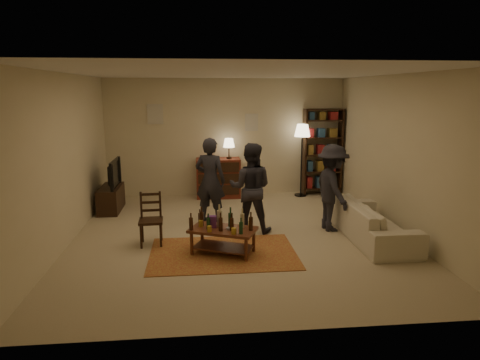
{
  "coord_description": "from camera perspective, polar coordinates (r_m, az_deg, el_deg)",
  "views": [
    {
      "loc": [
        -0.67,
        -6.92,
        2.43
      ],
      "look_at": [
        0.04,
        0.1,
        0.94
      ],
      "focal_mm": 32.0,
      "sensor_mm": 36.0,
      "label": 1
    }
  ],
  "objects": [
    {
      "name": "dining_chair",
      "position": [
        6.99,
        -11.8,
        -4.87
      ],
      "size": [
        0.39,
        0.39,
        0.86
      ],
      "rotation": [
        0.0,
        0.0,
        0.05
      ],
      "color": "#311C10",
      "rests_on": "ground"
    },
    {
      "name": "floor_lamp",
      "position": [
        9.91,
        8.3,
        5.9
      ],
      "size": [
        0.36,
        0.36,
        1.67
      ],
      "color": "black",
      "rests_on": "ground"
    },
    {
      "name": "room_shell",
      "position": [
        9.92,
        -5.69,
        8.26
      ],
      "size": [
        6.0,
        6.0,
        6.0
      ],
      "color": "beige",
      "rests_on": "ground"
    },
    {
      "name": "bookshelf",
      "position": [
        10.22,
        10.89,
        3.82
      ],
      "size": [
        0.9,
        0.34,
        2.02
      ],
      "color": "#311C10",
      "rests_on": "ground"
    },
    {
      "name": "dresser",
      "position": [
        9.84,
        -2.87,
        0.41
      ],
      "size": [
        1.0,
        0.5,
        1.36
      ],
      "color": "maroon",
      "rests_on": "ground"
    },
    {
      "name": "person_right",
      "position": [
        7.38,
        1.41,
        -1.05
      ],
      "size": [
        0.88,
        0.76,
        1.56
      ],
      "primitive_type": "imported",
      "rotation": [
        0.0,
        0.0,
        2.89
      ],
      "color": "#2A2A32",
      "rests_on": "ground"
    },
    {
      "name": "tv_stand",
      "position": [
        9.13,
        -16.84,
        -1.58
      ],
      "size": [
        0.4,
        1.0,
        1.06
      ],
      "color": "#311C10",
      "rests_on": "ground"
    },
    {
      "name": "rug",
      "position": [
        6.59,
        -2.27,
        -9.71
      ],
      "size": [
        2.2,
        1.5,
        0.01
      ],
      "primitive_type": "cube",
      "color": "maroon",
      "rests_on": "ground"
    },
    {
      "name": "coffee_table",
      "position": [
        6.47,
        -2.36,
        -6.69
      ],
      "size": [
        1.1,
        0.87,
        0.74
      ],
      "rotation": [
        0.0,
        0.0,
        -0.41
      ],
      "color": "brown",
      "rests_on": "ground"
    },
    {
      "name": "floor",
      "position": [
        7.36,
        -0.24,
        -7.38
      ],
      "size": [
        6.0,
        6.0,
        0.0
      ],
      "primitive_type": "plane",
      "color": "#C6B793",
      "rests_on": "ground"
    },
    {
      "name": "person_by_sofa",
      "position": [
        7.63,
        12.19,
        -1.02
      ],
      "size": [
        0.67,
        1.04,
        1.52
      ],
      "primitive_type": "imported",
      "rotation": [
        0.0,
        0.0,
        1.68
      ],
      "color": "#222128",
      "rests_on": "ground"
    },
    {
      "name": "sofa",
      "position": [
        7.43,
        17.29,
        -5.29
      ],
      "size": [
        0.81,
        2.08,
        0.61
      ],
      "primitive_type": "imported",
      "rotation": [
        0.0,
        0.0,
        1.57
      ],
      "color": "beige",
      "rests_on": "ground"
    },
    {
      "name": "person_left",
      "position": [
        7.93,
        -3.99,
        -0.04
      ],
      "size": [
        0.68,
        0.57,
        1.59
      ],
      "primitive_type": "imported",
      "rotation": [
        0.0,
        0.0,
        2.75
      ],
      "color": "#222228",
      "rests_on": "ground"
    }
  ]
}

